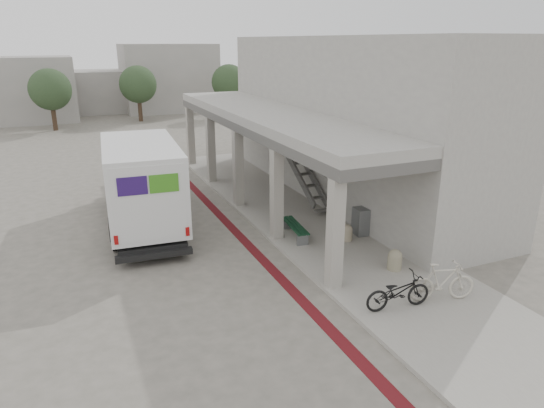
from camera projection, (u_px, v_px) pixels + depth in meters
name	position (u px, v px, depth m)	size (l,w,h in m)	color
ground	(225.00, 255.00, 16.24)	(120.00, 120.00, 0.00)	#605B52
bike_lane_stripe	(234.00, 230.00, 18.35)	(0.35, 40.00, 0.01)	#531015
sidewalk	(329.00, 235.00, 17.72)	(4.40, 28.00, 0.12)	gray
transit_building	(337.00, 121.00, 21.63)	(7.60, 17.00, 7.00)	gray
distant_backdrop	(76.00, 87.00, 45.49)	(28.00, 10.00, 6.50)	gray
tree_left	(50.00, 90.00, 37.67)	(3.20, 3.20, 4.80)	#38281C
tree_mid	(138.00, 85.00, 42.05)	(3.20, 3.20, 4.80)	#38281C
tree_right	(229.00, 82.00, 44.19)	(3.20, 3.20, 4.80)	#38281C
fedex_truck	(141.00, 180.00, 18.30)	(3.06, 8.13, 3.40)	black
bench	(295.00, 228.00, 17.34)	(0.63, 1.96, 0.45)	slate
bollard_near	(395.00, 259.00, 14.85)	(0.44, 0.44, 0.66)	gray
bollard_far	(347.00, 232.00, 17.04)	(0.39, 0.39, 0.59)	gray
utility_cabinet	(361.00, 221.00, 17.51)	(0.44, 0.59, 0.98)	slate
bicycle_black	(398.00, 292.00, 12.63)	(0.64, 1.83, 0.96)	black
bicycle_cream	(442.00, 282.00, 13.00)	(0.52, 1.84, 1.11)	beige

